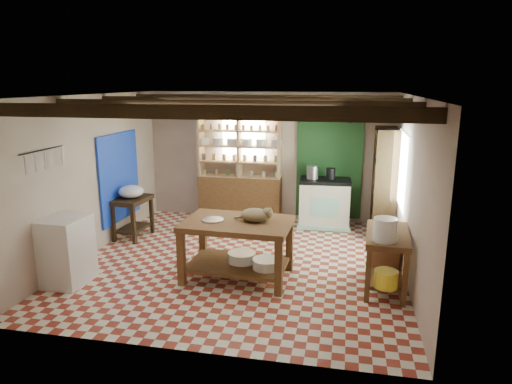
% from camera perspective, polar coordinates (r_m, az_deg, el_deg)
% --- Properties ---
extents(floor, '(5.00, 5.00, 0.02)m').
position_cam_1_polar(floor, '(7.34, -1.99, -8.84)').
color(floor, maroon).
rests_on(floor, ground).
extents(ceiling, '(5.00, 5.00, 0.02)m').
position_cam_1_polar(ceiling, '(6.79, -2.18, 11.97)').
color(ceiling, '#47474C').
rests_on(ceiling, wall_back).
extents(wall_back, '(5.00, 0.04, 2.60)m').
position_cam_1_polar(wall_back, '(9.35, 1.49, 4.44)').
color(wall_back, '#BFAB9A').
rests_on(wall_back, floor).
extents(wall_front, '(5.00, 0.04, 2.60)m').
position_cam_1_polar(wall_front, '(4.64, -9.31, -5.37)').
color(wall_front, '#BFAB9A').
rests_on(wall_front, floor).
extents(wall_left, '(0.04, 5.00, 2.60)m').
position_cam_1_polar(wall_left, '(7.90, -20.01, 1.90)').
color(wall_left, '#BFAB9A').
rests_on(wall_left, floor).
extents(wall_right, '(0.04, 5.00, 2.60)m').
position_cam_1_polar(wall_right, '(6.82, 18.79, 0.23)').
color(wall_right, '#BFAB9A').
rests_on(wall_right, floor).
extents(ceiling_beams, '(5.00, 3.80, 0.15)m').
position_cam_1_polar(ceiling_beams, '(6.79, -2.17, 10.96)').
color(ceiling_beams, '#322111').
rests_on(ceiling_beams, ceiling).
extents(blue_wall_patch, '(0.04, 1.40, 1.60)m').
position_cam_1_polar(blue_wall_patch, '(8.69, -16.69, 1.81)').
color(blue_wall_patch, blue).
rests_on(blue_wall_patch, wall_left).
extents(green_wall_patch, '(1.30, 0.04, 2.30)m').
position_cam_1_polar(green_wall_patch, '(9.20, 9.16, 3.80)').
color(green_wall_patch, '#1C471E').
rests_on(green_wall_patch, wall_back).
extents(window_back, '(0.90, 0.02, 0.80)m').
position_cam_1_polar(window_back, '(9.38, -1.54, 6.93)').
color(window_back, silver).
rests_on(window_back, wall_back).
extents(window_right, '(0.02, 1.30, 1.20)m').
position_cam_1_polar(window_right, '(7.77, 17.82, 2.64)').
color(window_right, silver).
rests_on(window_right, wall_right).
extents(utensil_rail, '(0.06, 0.90, 0.28)m').
position_cam_1_polar(utensil_rail, '(6.81, -25.09, 3.77)').
color(utensil_rail, black).
rests_on(utensil_rail, wall_left).
extents(pot_rack, '(0.86, 0.12, 0.36)m').
position_cam_1_polar(pot_rack, '(8.67, 9.28, 9.40)').
color(pot_rack, black).
rests_on(pot_rack, ceiling).
extents(shelving_unit, '(1.70, 0.34, 2.20)m').
position_cam_1_polar(shelving_unit, '(9.31, -2.06, 3.15)').
color(shelving_unit, tan).
rests_on(shelving_unit, floor).
extents(tall_rack, '(0.40, 0.86, 2.00)m').
position_cam_1_polar(tall_rack, '(8.61, 15.76, 1.09)').
color(tall_rack, '#322111').
rests_on(tall_rack, floor).
extents(work_table, '(1.56, 1.07, 0.86)m').
position_cam_1_polar(work_table, '(6.66, -2.33, -7.19)').
color(work_table, brown).
rests_on(work_table, floor).
extents(stove, '(1.00, 0.70, 0.95)m').
position_cam_1_polar(stove, '(9.06, 8.54, -1.35)').
color(stove, silver).
rests_on(stove, floor).
extents(prep_table, '(0.57, 0.78, 0.75)m').
position_cam_1_polar(prep_table, '(8.64, -15.13, -3.10)').
color(prep_table, '#322111').
rests_on(prep_table, floor).
extents(white_cabinet, '(0.56, 0.66, 0.96)m').
position_cam_1_polar(white_cabinet, '(7.00, -22.57, -6.77)').
color(white_cabinet, white).
rests_on(white_cabinet, floor).
extents(right_counter, '(0.62, 1.15, 0.80)m').
position_cam_1_polar(right_counter, '(6.59, 15.92, -8.21)').
color(right_counter, brown).
rests_on(right_counter, floor).
extents(cat, '(0.45, 0.37, 0.19)m').
position_cam_1_polar(cat, '(6.47, -0.12, -2.89)').
color(cat, '#978557').
rests_on(cat, work_table).
extents(steel_tray, '(0.33, 0.33, 0.02)m').
position_cam_1_polar(steel_tray, '(6.57, -5.43, -3.47)').
color(steel_tray, '#A4A3AA').
rests_on(steel_tray, work_table).
extents(basin_large, '(0.43, 0.43, 0.14)m').
position_cam_1_polar(basin_large, '(6.74, -1.79, -8.13)').
color(basin_large, white).
rests_on(basin_large, work_table).
extents(basin_small, '(0.41, 0.41, 0.14)m').
position_cam_1_polar(basin_small, '(6.51, 1.30, -8.93)').
color(basin_small, white).
rests_on(basin_small, work_table).
extents(kettle_left, '(0.23, 0.23, 0.26)m').
position_cam_1_polar(kettle_left, '(8.92, 7.08, 2.47)').
color(kettle_left, '#A4A3AA').
rests_on(kettle_left, stove).
extents(kettle_right, '(0.18, 0.18, 0.22)m').
position_cam_1_polar(kettle_right, '(8.92, 9.32, 2.27)').
color(kettle_right, black).
rests_on(kettle_right, stove).
extents(enamel_bowl, '(0.49, 0.49, 0.23)m').
position_cam_1_polar(enamel_bowl, '(8.52, -15.33, 0.06)').
color(enamel_bowl, white).
rests_on(enamel_bowl, prep_table).
extents(white_bucket, '(0.32, 0.32, 0.30)m').
position_cam_1_polar(white_bucket, '(6.07, 15.83, -4.55)').
color(white_bucket, white).
rests_on(white_bucket, right_counter).
extents(wicker_basket, '(0.40, 0.33, 0.27)m').
position_cam_1_polar(wicker_basket, '(6.89, 15.85, -7.73)').
color(wicker_basket, '#A06640').
rests_on(wicker_basket, right_counter).
extents(yellow_tub, '(0.32, 0.32, 0.22)m').
position_cam_1_polar(yellow_tub, '(6.20, 15.93, -10.39)').
color(yellow_tub, yellow).
rests_on(yellow_tub, right_counter).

